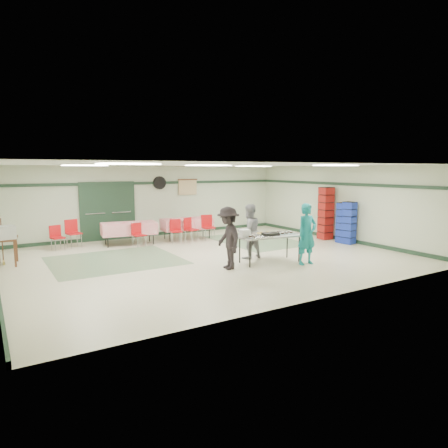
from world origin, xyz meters
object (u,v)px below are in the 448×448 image
dining_table_a (187,224)px  chair_loose_b (56,235)px  chair_c (207,225)px  printer_table (6,242)px  chair_loose_a (73,230)px  volunteer_grey (249,231)px  volunteer_teal (307,234)px  chair_a (190,227)px  office_printer (5,232)px  chair_b (176,229)px  crate_stack_blue_b (343,223)px  dining_table_b (129,228)px  crate_stack_red (326,213)px  volunteer_dark (228,238)px  chair_d (138,232)px  crate_stack_blue_a (349,223)px  broom (2,241)px  serving_table (270,237)px

dining_table_a → chair_loose_b: 4.50m
chair_c → printer_table: (-6.53, -0.61, 0.08)m
chair_loose_a → volunteer_grey: bearing=-59.4°
volunteer_grey → dining_table_a: (-0.09, 3.89, -0.22)m
volunteer_teal → chair_c: (-0.46, 4.74, -0.27)m
chair_a → office_printer: 5.87m
chair_b → crate_stack_blue_b: bearing=-16.1°
dining_table_a → dining_table_b: size_ratio=1.00×
chair_b → crate_stack_red: crate_stack_red is taller
chair_a → volunteer_teal: bearing=-98.8°
volunteer_teal → volunteer_dark: (-2.10, 0.67, -0.02)m
dining_table_a → crate_stack_blue_b: size_ratio=1.35×
dining_table_b → chair_b: bearing=-12.9°
volunteer_teal → crate_stack_red: bearing=39.4°
chair_d → crate_stack_blue_b: crate_stack_blue_b is taller
crate_stack_blue_a → printer_table: bearing=165.4°
volunteer_teal → dining_table_a: size_ratio=0.87×
chair_loose_a → crate_stack_blue_a: size_ratio=0.63×
volunteer_grey → crate_stack_red: bearing=-167.3°
chair_a → chair_c: (0.73, 0.01, 0.04)m
office_printer → broom: bearing=92.1°
serving_table → chair_c: (0.26, 4.04, -0.16)m
printer_table → volunteer_dark: bearing=-28.3°
dining_table_b → chair_c: 2.81m
volunteer_grey → broom: bearing=-27.5°
volunteer_grey → chair_a: volunteer_grey is taller
chair_loose_a → volunteer_teal: bearing=-61.5°
serving_table → crate_stack_blue_a: (4.03, 0.76, 0.02)m
volunteer_grey → chair_d: volunteer_grey is taller
chair_a → crate_stack_blue_a: crate_stack_blue_a is taller
dining_table_a → printer_table: 6.09m
dining_table_b → chair_c: (2.76, -0.56, -0.01)m
crate_stack_red → chair_b: bearing=156.7°
chair_loose_b → crate_stack_blue_a: bearing=-39.7°
dining_table_b → crate_stack_red: crate_stack_red is taller
office_printer → broom: (-0.08, 0.38, -0.27)m
dining_table_b → chair_d: chair_d is taller
crate_stack_red → crate_stack_blue_b: size_ratio=1.36×
chair_loose_b → printer_table: (-1.49, -1.44, 0.15)m
serving_table → volunteer_grey: (-0.21, 0.72, 0.07)m
chair_b → chair_d: bearing=-165.2°
chair_b → crate_stack_blue_a: 6.02m
dining_table_b → chair_c: chair_c is taller
chair_b → chair_d: (-1.38, -0.00, -0.02)m
chair_c → crate_stack_blue_a: bearing=-31.4°
dining_table_b → dining_table_a: bearing=8.2°
chair_loose_a → printer_table: bearing=-152.8°
chair_loose_a → office_printer: bearing=-149.2°
serving_table → volunteer_dark: volunteer_dark is taller
volunteer_teal → chair_loose_a: bearing=132.3°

